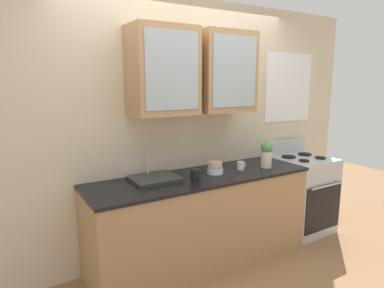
% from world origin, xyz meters
% --- Properties ---
extents(ground_plane, '(10.00, 10.00, 0.00)m').
position_xyz_m(ground_plane, '(0.00, 0.00, 0.00)').
color(ground_plane, '#936B47').
extents(back_wall_unit, '(4.57, 0.49, 2.59)m').
position_xyz_m(back_wall_unit, '(0.01, 0.32, 1.43)').
color(back_wall_unit, beige).
rests_on(back_wall_unit, ground_plane).
extents(counter, '(2.23, 0.67, 0.89)m').
position_xyz_m(counter, '(0.00, 0.00, 0.45)').
color(counter, '#A87F56').
rests_on(counter, ground_plane).
extents(stove_range, '(0.62, 0.65, 1.07)m').
position_xyz_m(stove_range, '(1.44, 0.00, 0.45)').
color(stove_range, silver).
rests_on(stove_range, ground_plane).
extents(sink_faucet, '(0.43, 0.35, 0.28)m').
position_xyz_m(sink_faucet, '(-0.45, 0.11, 0.91)').
color(sink_faucet, '#2D2D30').
rests_on(sink_faucet, counter).
extents(bowl_stack, '(0.16, 0.16, 0.12)m').
position_xyz_m(bowl_stack, '(0.15, -0.00, 0.95)').
color(bowl_stack, white).
rests_on(bowl_stack, counter).
extents(vase, '(0.13, 0.13, 0.28)m').
position_xyz_m(vase, '(0.75, -0.09, 1.04)').
color(vase, beige).
rests_on(vase, counter).
extents(cup_near_sink, '(0.13, 0.09, 0.10)m').
position_xyz_m(cup_near_sink, '(-0.12, -0.08, 0.94)').
color(cup_near_sink, black).
rests_on(cup_near_sink, counter).
extents(cup_near_bowls, '(0.11, 0.07, 0.08)m').
position_xyz_m(cup_near_bowls, '(0.46, -0.02, 0.93)').
color(cup_near_bowls, silver).
rests_on(cup_near_bowls, counter).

